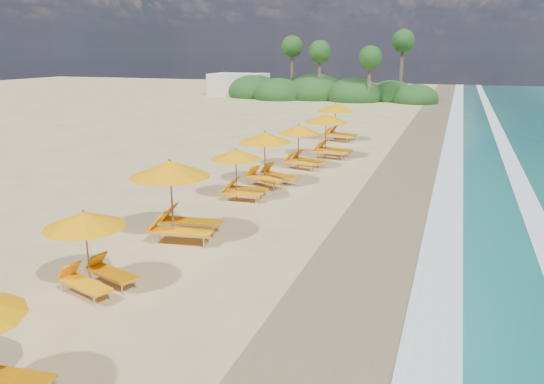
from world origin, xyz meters
TOP-DOWN VIEW (x-y plane):
  - ground at (0.00, 0.00)m, footprint 160.00×160.00m
  - wet_sand at (4.00, 0.00)m, footprint 4.00×160.00m
  - surf_foam at (6.70, 0.00)m, footprint 4.00×160.00m
  - station_3 at (-2.58, -5.94)m, footprint 2.56×2.49m
  - station_4 at (-2.40, -2.03)m, footprint 3.02×2.86m
  - station_5 at (-2.34, 2.74)m, footprint 2.30×2.15m
  - station_6 at (-2.07, 5.21)m, footprint 3.12×3.09m
  - station_7 at (-1.67, 8.97)m, footprint 2.69×2.59m
  - station_8 at (-0.99, 12.01)m, footprint 2.82×2.65m
  - station_9 at (-1.76, 17.57)m, footprint 2.96×2.83m
  - treeline at (-9.94, 45.51)m, footprint 25.80×8.80m
  - beach_building at (-22.00, 48.00)m, footprint 7.00×5.00m

SIDE VIEW (x-z plane):
  - ground at x=0.00m, z-range 0.00..0.00m
  - wet_sand at x=4.00m, z-range 0.00..0.01m
  - surf_foam at x=6.70m, z-range 0.02..0.03m
  - treeline at x=-9.94m, z-range -3.87..5.86m
  - station_3 at x=-2.58m, z-range 0.12..2.17m
  - station_5 at x=-2.34m, z-range 0.12..2.19m
  - station_7 at x=-1.67m, z-range 0.13..2.34m
  - station_6 at x=-2.07m, z-range 0.14..2.54m
  - station_9 at x=-1.76m, z-range 0.15..2.61m
  - station_8 at x=-0.99m, z-range 0.15..2.61m
  - beach_building at x=-22.00m, z-range 0.00..2.80m
  - station_4 at x=-2.40m, z-range 0.15..2.71m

